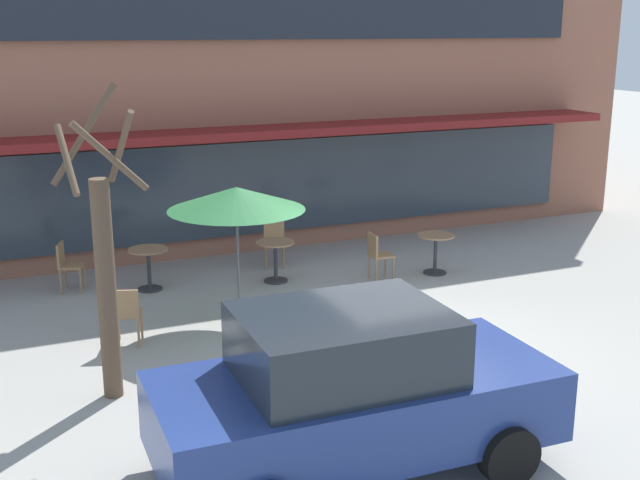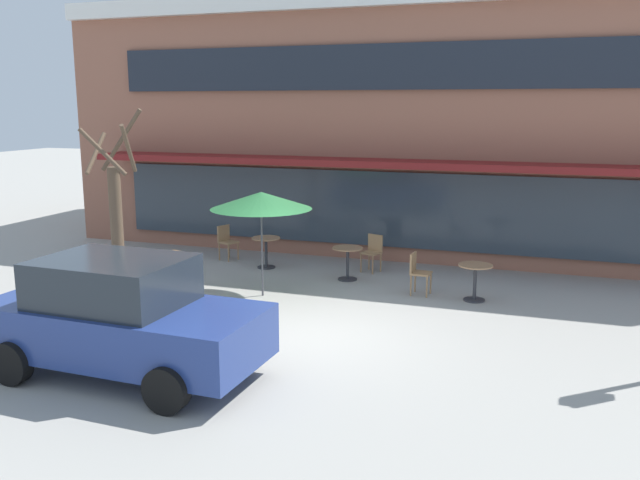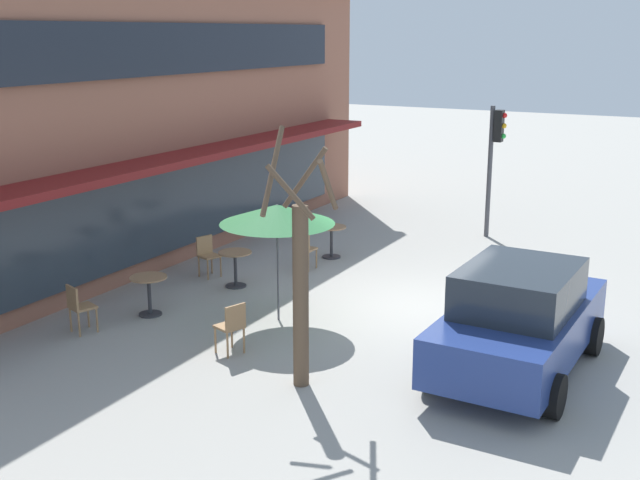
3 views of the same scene
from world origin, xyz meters
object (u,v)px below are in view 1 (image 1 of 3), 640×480
Objects in this scene: patio_umbrella_green_folded at (236,199)px; cafe_chair_1 at (126,312)px; parked_sedan at (352,391)px; street_tree at (105,269)px; cafe_table_near_wall at (436,247)px; cafe_table_by_tree at (149,262)px; cafe_chair_2 at (378,253)px; cafe_chair_3 at (67,263)px; cafe_table_streetside at (275,254)px; cafe_chair_0 at (274,240)px.

patio_umbrella_green_folded is 2.47× the size of cafe_chair_1.
street_tree is at bearing 125.90° from parked_sedan.
cafe_table_near_wall is 1.00× the size of cafe_table_by_tree.
cafe_chair_2 is at bearing 15.37° from cafe_chair_1.
cafe_chair_3 is (-6.50, 1.69, 0.01)m from cafe_table_near_wall.
street_tree is (-2.01, 2.77, 0.79)m from parked_sedan.
cafe_chair_1 is 5.01m from cafe_chair_2.
cafe_chair_2 is (4.83, 1.33, 0.00)m from cafe_chair_1.
cafe_chair_2 is at bearing -15.91° from cafe_table_by_tree.
parked_sedan reaches higher than cafe_chair_3.
patio_umbrella_green_folded is 2.33m from cafe_chair_1.
cafe_table_streetside is 2.27m from cafe_table_by_tree.
patio_umbrella_green_folded is at bearing -51.01° from cafe_chair_3.
cafe_table_near_wall is 6.72m from cafe_chair_3.
patio_umbrella_green_folded is at bearing -165.69° from cafe_table_near_wall.
cafe_table_by_tree is at bearing -168.82° from cafe_chair_0.
cafe_table_streetside and cafe_table_by_tree have the same top height.
cafe_chair_2 is 6.17m from street_tree.
cafe_chair_2 is at bearing -21.21° from cafe_table_streetside.
cafe_chair_3 is (-2.25, 2.77, -1.50)m from patio_umbrella_green_folded.
cafe_chair_2 reaches higher than cafe_table_near_wall.
cafe_table_near_wall and cafe_table_streetside have the same top height.
cafe_chair_3 is at bearing 89.79° from street_tree.
cafe_chair_0 is at bearing 75.44° from parked_sedan.
cafe_chair_3 is (-3.55, 0.94, 0.01)m from cafe_table_streetside.
cafe_chair_3 reaches higher than cafe_table_streetside.
patio_umbrella_green_folded reaches higher than cafe_chair_1.
parked_sedan is (-1.90, -7.32, 0.35)m from cafe_chair_0.
patio_umbrella_green_folded is 0.52× the size of parked_sedan.
patio_umbrella_green_folded reaches higher than parked_sedan.
cafe_table_near_wall is at bearing -33.28° from cafe_chair_0.
cafe_table_by_tree is (-5.17, 1.20, 0.00)m from cafe_table_near_wall.
cafe_table_by_tree is at bearing 70.83° from cafe_chair_1.
cafe_chair_3 is at bearing 165.44° from cafe_table_near_wall.
cafe_table_streetside is 1.00× the size of cafe_table_by_tree.
parked_sedan is (-3.31, -5.68, 0.35)m from cafe_chair_2.
cafe_chair_1 is at bearing -174.48° from patio_umbrella_green_folded.
cafe_chair_0 is 0.23× the size of street_tree.
cafe_table_streetside is (-2.95, 0.75, 0.00)m from cafe_table_near_wall.
cafe_table_streetside is 0.18× the size of parked_sedan.
patio_umbrella_green_folded reaches higher than cafe_chair_2.
cafe_table_streetside is 0.85× the size of cafe_chair_2.
cafe_chair_2 is at bearing 28.67° from street_tree.
cafe_chair_3 is at bearing 159.96° from cafe_table_by_tree.
cafe_chair_0 reaches higher than cafe_table_near_wall.
cafe_chair_0 is (-2.61, 1.71, 0.01)m from cafe_table_near_wall.
street_tree is at bearing -151.33° from cafe_chair_2.
cafe_chair_2 is at bearing 176.61° from cafe_table_near_wall.
parked_sedan is at bearing -93.21° from patio_umbrella_green_folded.
cafe_chair_2 is at bearing 59.78° from parked_sedan.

